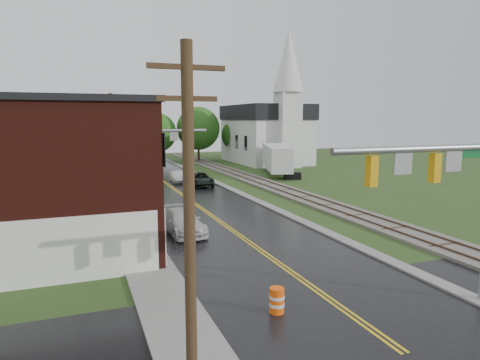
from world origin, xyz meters
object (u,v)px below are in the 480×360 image
suv_dark (200,179)px  pickup_white (182,222)px  utility_pole_a (190,226)px  brick_building (11,179)px  utility_pole_b (113,154)px  utility_pole_c (98,140)px  church (268,127)px  sedan_silver (177,177)px  tree_left_e (79,139)px  traffic_signal_far (149,145)px  construction_barrel (277,301)px  traffic_signal_near (450,181)px  semi_trailer (277,157)px  tree_left_c (29,145)px

suv_dark → pickup_white: pickup_white is taller
utility_pole_a → pickup_white: utility_pole_a is taller
brick_building → utility_pole_b: size_ratio=1.59×
utility_pole_c → utility_pole_a: bearing=-90.0°
church → suv_dark: (-17.00, -19.37, -5.11)m
sedan_silver → pickup_white: pickup_white is taller
suv_dark → sedan_silver: 3.90m
utility_pole_c → tree_left_e: size_ratio=1.10×
utility_pole_c → traffic_signal_far: bearing=-78.9°
sedan_silver → construction_barrel: sedan_silver is taller
traffic_signal_near → suv_dark: traffic_signal_near is taller
utility_pole_b → traffic_signal_far: bearing=56.3°
brick_building → suv_dark: brick_building is taller
utility_pole_a → suv_dark: (9.80, 34.36, -3.99)m
brick_building → utility_pole_b: 9.03m
utility_pole_a → construction_barrel: utility_pole_a is taller
utility_pole_a → utility_pole_b: bearing=90.0°
traffic_signal_far → utility_pole_b: utility_pole_b is taller
utility_pole_b → sedan_silver: bearing=62.8°
church → utility_pole_a: (-26.80, -53.74, -1.11)m
traffic_signal_far → semi_trailer: bearing=35.3°
suv_dark → construction_barrel: size_ratio=5.33×
sedan_silver → suv_dark: bearing=-61.7°
traffic_signal_near → utility_pole_b: size_ratio=0.82×
brick_building → tree_left_e: 31.12m
sedan_silver → pickup_white: bearing=-98.7°
church → construction_barrel: (-22.50, -49.74, -5.34)m
tree_left_c → utility_pole_b: bearing=-68.5°
pickup_white → semi_trailer: size_ratio=0.42×
utility_pole_b → tree_left_e: utility_pole_b is taller
church → suv_dark: bearing=-131.3°
church → suv_dark: size_ratio=3.81×
tree_left_e → brick_building: bearing=-96.7°
church → semi_trailer: bearing=-110.4°
brick_building → utility_pole_c: (5.68, 29.00, 0.57)m
suv_dark → brick_building: bearing=-124.1°
utility_pole_a → semi_trailer: (21.69, 39.98, -2.47)m
utility_pole_b → utility_pole_c: size_ratio=1.00×
construction_barrel → tree_left_e: bearing=98.6°
church → pickup_white: (-23.20, -37.39, -5.10)m
tree_left_e → semi_trailer: bearing=-14.0°
tree_left_e → suv_dark: tree_left_e is taller
traffic_signal_far → construction_barrel: (0.97, -23.00, -4.48)m
traffic_signal_near → tree_left_c: tree_left_c is taller
church → pickup_white: bearing=-121.8°
utility_pole_a → sedan_silver: 38.98m
utility_pole_a → sedan_silver: bearing=77.9°
utility_pole_c → semi_trailer: utility_pole_c is taller
brick_building → church: size_ratio=0.71×
semi_trailer → sedan_silver: bearing=-171.2°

